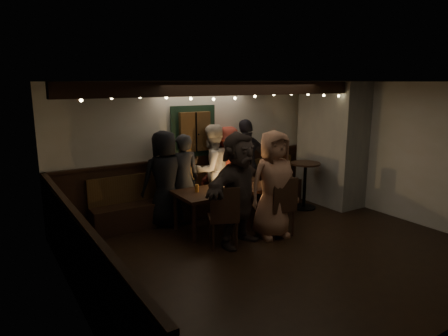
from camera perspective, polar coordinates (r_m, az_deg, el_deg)
room at (r=7.78m, az=7.49°, el=0.84°), size 6.02×5.01×2.62m
dining_table at (r=7.23m, az=0.84°, el=-3.34°), size 2.01×0.86×0.87m
chair_near_left at (r=6.29m, az=-0.01°, el=-6.53°), size 0.60×0.60×1.02m
chair_near_right at (r=6.84m, az=8.20°, el=-5.03°), size 0.51×0.51×1.03m
chair_end at (r=8.00m, az=7.80°, el=-2.90°), size 0.53×0.53×0.93m
high_top at (r=8.44m, az=11.48°, el=-1.62°), size 0.61×0.61×0.97m
person_a at (r=7.33m, az=-8.45°, el=-1.48°), size 0.89×0.60×1.76m
person_b at (r=7.46m, az=-5.85°, el=-1.50°), size 0.68×0.53×1.67m
person_c at (r=7.83m, az=-1.72°, el=-0.30°), size 0.94×0.77×1.80m
person_d at (r=8.06m, az=0.56°, el=-0.20°), size 1.22×0.85×1.73m
person_e at (r=8.24m, az=3.19°, el=0.54°), size 1.14×0.58×1.86m
person_f at (r=6.35m, az=2.14°, el=-3.04°), size 1.80×0.97×1.85m
person_g at (r=6.74m, az=7.08°, el=-2.35°), size 0.96×0.68×1.83m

